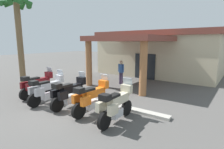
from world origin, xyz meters
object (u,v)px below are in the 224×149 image
(motorcycle_orange, at_px, (92,98))
(motorcycle_black, at_px, (70,93))
(motorcycle_cream, at_px, (116,105))
(pedestrian, at_px, (121,71))
(motel_building, at_px, (160,53))
(motorcycle_maroon, at_px, (37,85))
(palm_tree_roadside, at_px, (18,20))
(motorcycle_silver, at_px, (47,90))

(motorcycle_orange, bearing_deg, motorcycle_black, 94.73)
(motorcycle_cream, xyz_separation_m, pedestrian, (-3.22, 5.52, 0.31))
(motorcycle_black, relative_size, motorcycle_cream, 1.00)
(motel_building, xyz_separation_m, motorcycle_cream, (2.58, -11.49, -1.37))
(motorcycle_maroon, distance_m, pedestrian, 5.76)
(motel_building, bearing_deg, motorcycle_black, -88.94)
(pedestrian, distance_m, palm_tree_roadside, 7.79)
(motorcycle_silver, relative_size, palm_tree_roadside, 0.35)
(motorcycle_orange, distance_m, pedestrian, 5.70)
(motorcycle_black, distance_m, motorcycle_cream, 2.70)
(motorcycle_silver, relative_size, motorcycle_cream, 1.00)
(motorcycle_silver, xyz_separation_m, motorcycle_cream, (4.05, 0.15, 0.00))
(motel_building, distance_m, motorcycle_orange, 11.49)
(pedestrian, bearing_deg, motorcycle_orange, 28.79)
(motel_building, bearing_deg, motorcycle_cream, -75.68)
(motorcycle_silver, height_order, pedestrian, pedestrian)
(motorcycle_black, height_order, motorcycle_cream, same)
(pedestrian, relative_size, palm_tree_roadside, 0.27)
(motorcycle_maroon, relative_size, motorcycle_silver, 1.00)
(motorcycle_orange, distance_m, palm_tree_roadside, 8.29)
(motorcycle_maroon, xyz_separation_m, motorcycle_black, (2.70, -0.08, 0.00))
(motorcycle_silver, distance_m, motorcycle_orange, 2.72)
(motorcycle_cream, height_order, palm_tree_roadside, palm_tree_roadside)
(motorcycle_silver, bearing_deg, motorcycle_cream, -87.96)
(motorcycle_maroon, distance_m, motorcycle_black, 2.70)
(motel_building, xyz_separation_m, motorcycle_orange, (1.23, -11.35, -1.37))
(motel_building, bearing_deg, motorcycle_silver, -95.54)
(motorcycle_cream, bearing_deg, motorcycle_black, 87.37)
(motorcycle_maroon, height_order, palm_tree_roadside, palm_tree_roadside)
(motorcycle_black, height_order, palm_tree_roadside, palm_tree_roadside)
(motel_building, height_order, motorcycle_black, motel_building)
(motorcycle_silver, height_order, motorcycle_black, same)
(motorcycle_silver, relative_size, motorcycle_black, 1.00)
(motel_building, height_order, palm_tree_roadside, palm_tree_roadside)
(motel_building, xyz_separation_m, palm_tree_roadside, (-6.06, -10.34, 2.46))
(motorcycle_maroon, bearing_deg, motorcycle_silver, -106.08)
(motorcycle_orange, bearing_deg, motorcycle_cream, -92.70)
(palm_tree_roadside, bearing_deg, motorcycle_silver, -15.83)
(motorcycle_cream, bearing_deg, motorcycle_orange, 83.66)
(motorcycle_silver, height_order, motorcycle_orange, same)
(motorcycle_black, xyz_separation_m, palm_tree_roadside, (-5.93, 1.04, 3.83))
(motorcycle_maroon, distance_m, motorcycle_orange, 4.05)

